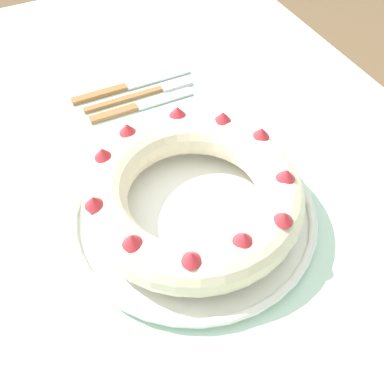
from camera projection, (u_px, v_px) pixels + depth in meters
ground_plane at (187, 384)px, 1.22m from camera, size 8.00×8.00×0.00m
dining_table at (184, 253)px, 0.71m from camera, size 1.47×0.94×0.75m
serving_dish at (192, 210)px, 0.64m from camera, size 0.35×0.35×0.02m
bundt_cake at (192, 192)px, 0.61m from camera, size 0.30×0.30×0.08m
fork at (147, 93)px, 0.83m from camera, size 0.02×0.21×0.01m
serving_knife at (124, 87)px, 0.84m from camera, size 0.02×0.23×0.01m
cake_knife at (135, 107)px, 0.80m from camera, size 0.02×0.19×0.01m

